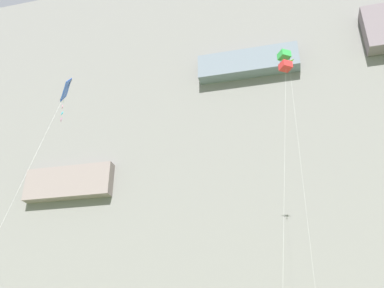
% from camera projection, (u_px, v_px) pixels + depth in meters
% --- Properties ---
extents(cliff_face, '(180.00, 30.56, 72.84)m').
position_uv_depth(cliff_face, '(260.00, 149.00, 79.33)').
color(cliff_face, slate).
rests_on(cliff_face, ground).
extents(kite_diamond_mid_center, '(3.34, 4.23, 18.85)m').
position_uv_depth(kite_diamond_mid_center, '(64.00, 93.00, 27.75)').
color(kite_diamond_mid_center, blue).
rests_on(kite_diamond_mid_center, ground).
extents(kite_box_low_right, '(3.48, 1.85, 27.27)m').
position_uv_depth(kite_box_low_right, '(285.00, 61.00, 38.84)').
color(kite_box_low_right, green).
rests_on(kite_box_low_right, ground).
extents(kite_delta_upper_right, '(1.11, 2.00, 31.60)m').
position_uv_depth(kite_delta_upper_right, '(293.00, 90.00, 46.56)').
color(kite_delta_upper_right, '#8CCC33').
rests_on(kite_delta_upper_right, ground).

